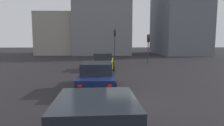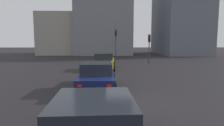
{
  "view_description": "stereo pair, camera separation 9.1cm",
  "coord_description": "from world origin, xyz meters",
  "px_view_note": "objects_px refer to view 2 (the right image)",
  "views": [
    {
      "loc": [
        -8.2,
        1.27,
        2.66
      ],
      "look_at": [
        2.05,
        0.95,
        1.5
      ],
      "focal_mm": 30.45,
      "sensor_mm": 36.0,
      "label": 1
    },
    {
      "loc": [
        -8.2,
        1.18,
        2.66
      ],
      "look_at": [
        2.05,
        0.95,
        1.5
      ],
      "focal_mm": 30.45,
      "sensor_mm": 36.0,
      "label": 2
    }
  ],
  "objects_px": {
    "traffic_light_near_right": "(116,39)",
    "car_yellow_right_lead": "(104,61)",
    "traffic_light_near_left": "(149,43)",
    "car_navy_right_second": "(97,76)"
  },
  "relations": [
    {
      "from": "traffic_light_near_right",
      "to": "car_yellow_right_lead",
      "type": "bearing_deg",
      "value": -13.13
    },
    {
      "from": "traffic_light_near_left",
      "to": "car_yellow_right_lead",
      "type": "bearing_deg",
      "value": -49.96
    },
    {
      "from": "car_yellow_right_lead",
      "to": "traffic_light_near_right",
      "type": "relative_size",
      "value": 1.03
    },
    {
      "from": "car_yellow_right_lead",
      "to": "traffic_light_near_right",
      "type": "bearing_deg",
      "value": -8.82
    },
    {
      "from": "car_yellow_right_lead",
      "to": "traffic_light_near_left",
      "type": "xyz_separation_m",
      "value": [
        4.46,
        -5.33,
        1.78
      ]
    },
    {
      "from": "car_yellow_right_lead",
      "to": "car_navy_right_second",
      "type": "xyz_separation_m",
      "value": [
        -7.67,
        0.24,
        -0.02
      ]
    },
    {
      "from": "traffic_light_near_right",
      "to": "traffic_light_near_left",
      "type": "bearing_deg",
      "value": 48.67
    },
    {
      "from": "car_yellow_right_lead",
      "to": "traffic_light_near_right",
      "type": "distance_m",
      "value": 8.08
    },
    {
      "from": "traffic_light_near_left",
      "to": "traffic_light_near_right",
      "type": "bearing_deg",
      "value": -128.93
    },
    {
      "from": "car_yellow_right_lead",
      "to": "traffic_light_near_left",
      "type": "distance_m",
      "value": 7.18
    }
  ]
}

